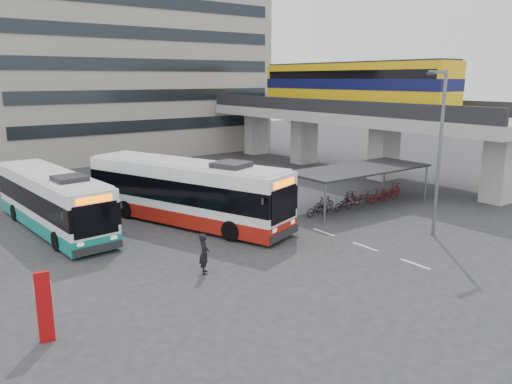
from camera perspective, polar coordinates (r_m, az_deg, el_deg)
ground at (r=26.26m, az=3.77°, el=-5.58°), size 120.00×120.00×0.00m
viaduct at (r=45.48m, az=10.63°, el=10.06°), size 8.00×32.00×9.68m
bike_shelter at (r=33.72m, az=11.60°, el=0.63°), size 10.00×4.00×2.54m
office_block at (r=59.44m, az=-14.99°, el=16.51°), size 30.00×15.00×25.00m
road_markings at (r=25.90m, az=12.35°, el=-6.11°), size 0.15×7.60×0.01m
bus_main at (r=29.25m, az=-7.98°, el=-0.06°), size 7.25×13.37×3.91m
bus_teal at (r=29.99m, az=-22.22°, el=-0.97°), size 3.44×11.92×3.48m
pedestrian at (r=21.84m, az=-5.95°, el=-7.00°), size 0.70×0.78×1.80m
lamp_post at (r=27.63m, az=20.18°, el=5.16°), size 1.53×0.24×8.71m
sign_totem_south at (r=17.60m, az=-23.04°, el=-11.89°), size 0.52×0.23×2.38m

